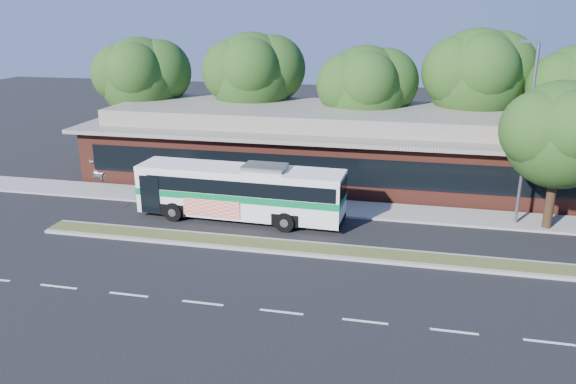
{
  "coord_description": "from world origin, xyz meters",
  "views": [
    {
      "loc": [
        4.1,
        -22.4,
        10.32
      ],
      "look_at": [
        -1.48,
        2.75,
        2.0
      ],
      "focal_mm": 35.0,
      "sensor_mm": 36.0,
      "label": 1
    }
  ],
  "objects_px": {
    "lamp_post": "(527,130)",
    "sedan": "(137,166)",
    "transit_bus": "(241,188)",
    "sidewalk_tree": "(568,132)"
  },
  "relations": [
    {
      "from": "sedan",
      "to": "transit_bus",
      "type": "bearing_deg",
      "value": -140.75
    },
    {
      "from": "lamp_post",
      "to": "sidewalk_tree",
      "type": "bearing_deg",
      "value": -6.31
    },
    {
      "from": "lamp_post",
      "to": "sidewalk_tree",
      "type": "distance_m",
      "value": 1.82
    },
    {
      "from": "lamp_post",
      "to": "sedan",
      "type": "distance_m",
      "value": 23.19
    },
    {
      "from": "lamp_post",
      "to": "sedan",
      "type": "xyz_separation_m",
      "value": [
        -22.54,
        3.54,
        -4.11
      ]
    },
    {
      "from": "lamp_post",
      "to": "transit_bus",
      "type": "relative_size",
      "value": 0.84
    },
    {
      "from": "sedan",
      "to": "sidewalk_tree",
      "type": "distance_m",
      "value": 24.98
    },
    {
      "from": "transit_bus",
      "to": "sedan",
      "type": "relative_size",
      "value": 1.98
    },
    {
      "from": "transit_bus",
      "to": "lamp_post",
      "type": "bearing_deg",
      "value": 11.15
    },
    {
      "from": "transit_bus",
      "to": "sedan",
      "type": "height_order",
      "value": "transit_bus"
    }
  ]
}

